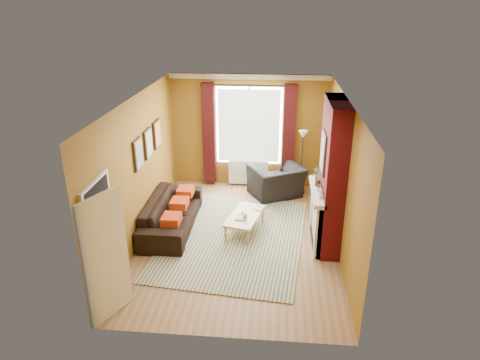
# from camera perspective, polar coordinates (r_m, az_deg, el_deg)

# --- Properties ---
(ground) EXTENTS (5.50, 5.50, 0.00)m
(ground) POSITION_cam_1_polar(r_m,az_deg,el_deg) (8.63, -0.15, -7.70)
(ground) COLOR brown
(ground) RESTS_ON ground
(room_walls) EXTENTS (3.82, 5.54, 2.83)m
(room_walls) POSITION_cam_1_polar(r_m,az_deg,el_deg) (8.24, 4.36, 1.40)
(room_walls) COLOR brown
(room_walls) RESTS_ON ground
(striped_rug) EXTENTS (3.05, 3.95, 0.02)m
(striped_rug) POSITION_cam_1_polar(r_m,az_deg,el_deg) (8.64, -0.77, -7.57)
(striped_rug) COLOR #324A89
(striped_rug) RESTS_ON ground
(sofa) EXTENTS (0.90, 2.28, 0.67)m
(sofa) POSITION_cam_1_polar(r_m,az_deg,el_deg) (8.95, -9.09, -4.38)
(sofa) COLOR black
(sofa) RESTS_ON ground
(armchair) EXTENTS (1.51, 1.45, 0.76)m
(armchair) POSITION_cam_1_polar(r_m,az_deg,el_deg) (10.29, 4.85, -0.15)
(armchair) COLOR black
(armchair) RESTS_ON ground
(coffee_table) EXTENTS (0.83, 1.24, 0.38)m
(coffee_table) POSITION_cam_1_polar(r_m,az_deg,el_deg) (8.70, 0.67, -4.89)
(coffee_table) COLOR tan
(coffee_table) RESTS_ON ground
(wicker_stool) EXTENTS (0.44, 0.44, 0.48)m
(wicker_stool) POSITION_cam_1_polar(r_m,az_deg,el_deg) (10.25, 5.30, -1.09)
(wicker_stool) COLOR olive
(wicker_stool) RESTS_ON ground
(floor_lamp) EXTENTS (0.30, 0.30, 1.58)m
(floor_lamp) POSITION_cam_1_polar(r_m,az_deg,el_deg) (10.24, 8.35, 4.73)
(floor_lamp) COLOR black
(floor_lamp) RESTS_ON ground
(book_a) EXTENTS (0.19, 0.24, 0.02)m
(book_a) POSITION_cam_1_polar(r_m,az_deg,el_deg) (8.55, -0.59, -5.02)
(book_a) COLOR #999999
(book_a) RESTS_ON coffee_table
(book_b) EXTENTS (0.26, 0.30, 0.02)m
(book_b) POSITION_cam_1_polar(r_m,az_deg,el_deg) (8.98, 2.04, -3.61)
(book_b) COLOR #999999
(book_b) RESTS_ON coffee_table
(mug) EXTENTS (0.11, 0.11, 0.09)m
(mug) POSITION_cam_1_polar(r_m,az_deg,el_deg) (8.51, 0.70, -4.90)
(mug) COLOR #999999
(mug) RESTS_ON coffee_table
(tv_remote) EXTENTS (0.06, 0.15, 0.02)m
(tv_remote) POSITION_cam_1_polar(r_m,az_deg,el_deg) (8.72, 0.30, -4.44)
(tv_remote) COLOR #232325
(tv_remote) RESTS_ON coffee_table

